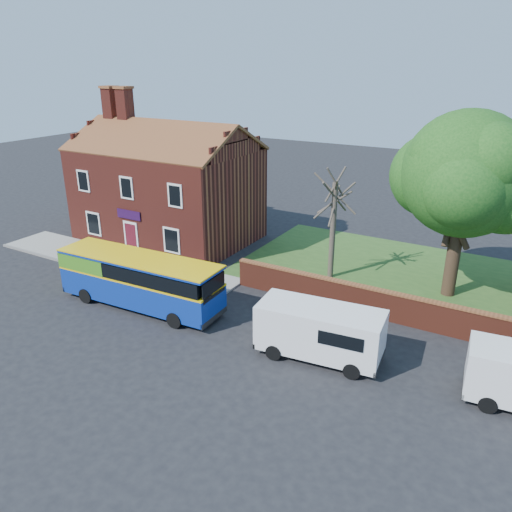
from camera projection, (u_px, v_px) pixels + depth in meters
The scene contains 10 objects.
ground at pixel (133, 326), 24.77m from camera, with size 120.00×120.00×0.00m, color black.
pavement at pixel (114, 261), 32.65m from camera, with size 18.00×3.50×0.12m, color gray.
kerb at pixel (94, 270), 31.23m from camera, with size 18.00×0.15×0.14m, color slate.
grass_strip at pixel (455, 286), 29.14m from camera, with size 26.00×12.00×0.04m, color #426B28.
shop_building at pixel (167, 193), 36.06m from camera, with size 12.30×8.13×10.50m.
boundary_wall at pixel (435, 316), 24.02m from camera, with size 22.00×0.38×1.60m.
bus at pixel (136, 278), 26.38m from camera, with size 9.36×2.76×2.83m.
van_near at pixel (320, 330), 21.75m from camera, with size 5.65×2.74×2.39m.
large_tree at pixel (468, 178), 25.83m from camera, with size 8.33×6.59×10.16m.
bare_tree at pixel (333, 226), 29.19m from camera, with size 2.40×2.86×6.40m.
Camera 1 is at (16.23, -15.75, 12.31)m, focal length 35.00 mm.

